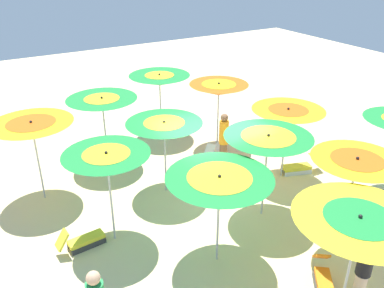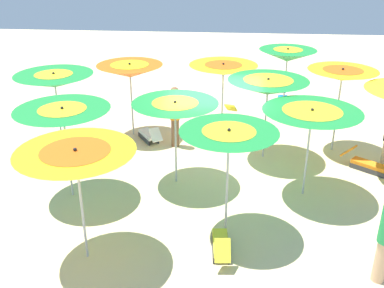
{
  "view_description": "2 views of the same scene",
  "coord_description": "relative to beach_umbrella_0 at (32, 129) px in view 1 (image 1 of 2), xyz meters",
  "views": [
    {
      "loc": [
        5.4,
        8.25,
        6.52
      ],
      "look_at": [
        0.17,
        -0.66,
        1.44
      ],
      "focal_mm": 37.98,
      "sensor_mm": 36.0,
      "label": 1
    },
    {
      "loc": [
        11.21,
        0.39,
        5.82
      ],
      "look_at": [
        1.34,
        -0.46,
        1.29
      ],
      "focal_mm": 42.47,
      "sensor_mm": 36.0,
      "label": 2
    }
  ],
  "objects": [
    {
      "name": "beachgoer_0",
      "position": [
        -4.6,
        7.09,
        -1.32
      ],
      "size": [
        0.3,
        0.3,
        1.61
      ],
      "rotation": [
        0.0,
        0.0,
        2.21
      ],
      "color": "beige",
      "rests_on": "ground"
    },
    {
      "name": "lounger_1",
      "position": [
        -4.29,
        6.51,
        -1.95
      ],
      "size": [
        1.06,
        1.22,
        0.58
      ],
      "rotation": [
        0.0,
        0.0,
        7.19
      ],
      "color": "#333338",
      "rests_on": "ground"
    },
    {
      "name": "beach_umbrella_5",
      "position": [
        -3.19,
        1.41,
        -0.15
      ],
      "size": [
        2.12,
        2.12,
        2.23
      ],
      "color": "#B2B2B7",
      "rests_on": "ground"
    },
    {
      "name": "ground",
      "position": [
        -4.09,
        2.32,
        -2.17
      ],
      "size": [
        38.81,
        38.81,
        0.04
      ],
      "primitive_type": "cube",
      "color": "beige"
    },
    {
      "name": "lounger_3",
      "position": [
        -0.31,
        2.65,
        -1.94
      ],
      "size": [
        1.16,
        0.42,
        0.64
      ],
      "rotation": [
        0.0,
        0.0,
        9.51
      ],
      "color": "#333338",
      "rests_on": "ground"
    },
    {
      "name": "beach_umbrella_4",
      "position": [
        -2.29,
        -1.06,
        -0.06
      ],
      "size": [
        2.2,
        2.2,
        2.32
      ],
      "color": "#B2B2B7",
      "rests_on": "ground"
    },
    {
      "name": "beach_umbrella_0",
      "position": [
        0.0,
        0.0,
        0.0
      ],
      "size": [
        2.19,
        2.19,
        2.4
      ],
      "color": "#B2B2B7",
      "rests_on": "ground"
    },
    {
      "name": "beach_umbrella_3",
      "position": [
        -3.96,
        7.19,
        0.02
      ],
      "size": [
        2.3,
        2.3,
        2.45
      ],
      "color": "#B2B2B7",
      "rests_on": "ground"
    },
    {
      "name": "lounger_2",
      "position": [
        -5.68,
        0.28,
        -1.95
      ],
      "size": [
        1.18,
        0.93,
        0.57
      ],
      "rotation": [
        0.0,
        0.0,
        3.72
      ],
      "color": "#333338",
      "rests_on": "ground"
    },
    {
      "name": "beach_umbrella_8",
      "position": [
        -4.84,
        -2.21,
        -0.01
      ],
      "size": [
        2.2,
        2.2,
        2.39
      ],
      "color": "#B2B2B7",
      "rests_on": "ground"
    },
    {
      "name": "beach_umbrella_1",
      "position": [
        -1.09,
        2.73,
        0.05
      ],
      "size": [
        1.98,
        1.98,
        2.42
      ],
      "color": "#B2B2B7",
      "rests_on": "ground"
    },
    {
      "name": "lounger_4",
      "position": [
        -7.33,
        2.61,
        -1.95
      ],
      "size": [
        1.36,
        0.76,
        0.57
      ],
      "rotation": [
        0.0,
        0.0,
        5.97
      ],
      "color": "silver",
      "rests_on": "ground"
    },
    {
      "name": "beach_umbrella_6",
      "position": [
        -4.88,
        3.75,
        -0.05
      ],
      "size": [
        2.21,
        2.21,
        2.36
      ],
      "color": "#B2B2B7",
      "rests_on": "ground"
    },
    {
      "name": "beach_umbrella_7",
      "position": [
        -5.53,
        5.84,
        0.15
      ],
      "size": [
        1.94,
        1.94,
        2.51
      ],
      "color": "#B2B2B7",
      "rests_on": "ground"
    },
    {
      "name": "beachgoer_1",
      "position": [
        -5.4,
        1.12,
        -1.16
      ],
      "size": [
        0.3,
        0.3,
        1.87
      ],
      "rotation": [
        0.0,
        0.0,
        3.92
      ],
      "color": "brown",
      "rests_on": "ground"
    },
    {
      "name": "beach_umbrella_10",
      "position": [
        -6.68,
        2.49,
        -0.09
      ],
      "size": [
        2.14,
        2.14,
        2.28
      ],
      "color": "#B2B2B7",
      "rests_on": "ground"
    },
    {
      "name": "beach_umbrella_2",
      "position": [
        -2.85,
        4.62,
        -0.14
      ],
      "size": [
        2.29,
        2.29,
        2.26
      ],
      "color": "#B2B2B7",
      "rests_on": "ground"
    },
    {
      "name": "beach_umbrella_9",
      "position": [
        -6.15,
        -0.33,
        -0.04
      ],
      "size": [
        2.01,
        2.01,
        2.36
      ],
      "color": "#B2B2B7",
      "rests_on": "ground"
    }
  ]
}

